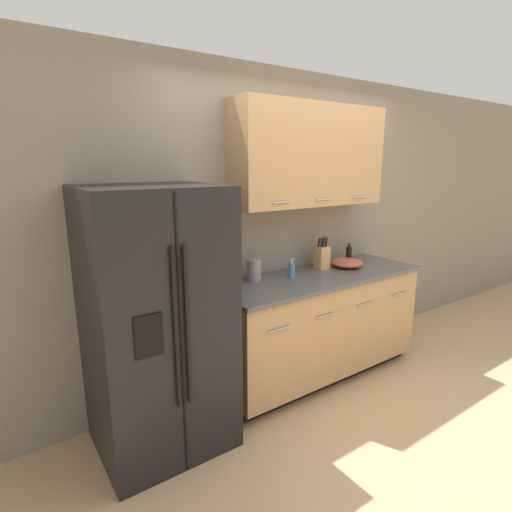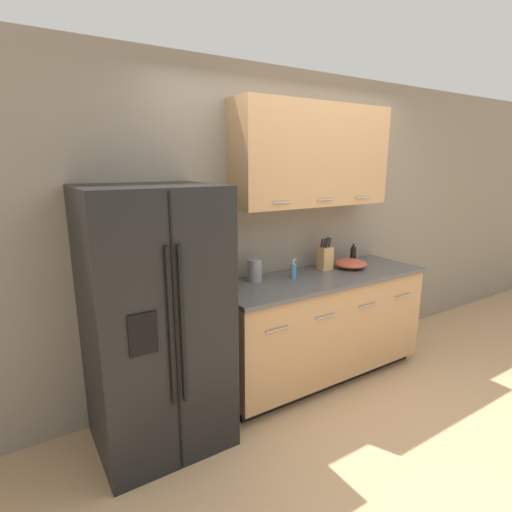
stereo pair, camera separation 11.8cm
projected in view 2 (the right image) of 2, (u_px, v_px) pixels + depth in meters
The scene contains 10 objects.
ground_plane at pixel (409, 447), 2.67m from camera, with size 14.00×14.00×0.00m, color tan.
wall_back at pixel (293, 212), 3.46m from camera, with size 10.00×0.39×2.60m.
counter_unit at pixel (319, 326), 3.47m from camera, with size 1.91×0.64×0.93m.
refrigerator at pixel (155, 320), 2.58m from camera, with size 0.83×0.75×1.73m.
knife_block at pixel (325, 257), 3.53m from camera, with size 0.13×0.10×0.29m.
wine_bottle at pixel (231, 270), 3.03m from camera, with size 0.07×0.07×0.30m.
soap_dispenser at pixel (293, 271), 3.27m from camera, with size 0.06×0.05×0.16m.
oil_bottle at pixel (353, 254), 3.77m from camera, with size 0.06×0.06×0.18m.
steel_canister at pixel (255, 270), 3.18m from camera, with size 0.12×0.12×0.20m.
mixing_bowl at pixel (351, 264), 3.60m from camera, with size 0.29×0.29×0.08m.
Camera 2 is at (-2.11, -1.40, 1.85)m, focal length 28.00 mm.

